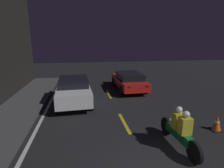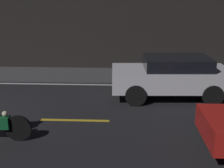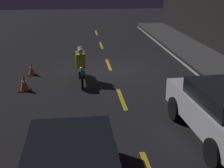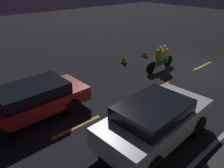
{
  "view_description": "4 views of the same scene",
  "coord_description": "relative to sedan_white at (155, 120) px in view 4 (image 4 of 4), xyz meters",
  "views": [
    {
      "loc": [
        -3.38,
        1.74,
        3.45
      ],
      "look_at": [
        6.41,
        0.05,
        1.08
      ],
      "focal_mm": 28.0,
      "sensor_mm": 36.0,
      "label": 1
    },
    {
      "loc": [
        4.99,
        -8.33,
        3.56
      ],
      "look_at": [
        4.58,
        -0.14,
        1.16
      ],
      "focal_mm": 50.0,
      "sensor_mm": 36.0,
      "label": 2
    },
    {
      "loc": [
        13.51,
        -1.48,
        4.07
      ],
      "look_at": [
        5.53,
        -0.57,
        1.28
      ],
      "focal_mm": 50.0,
      "sensor_mm": 36.0,
      "label": 3
    },
    {
      "loc": [
        11.27,
        5.55,
        4.77
      ],
      "look_at": [
        5.93,
        -0.46,
        0.86
      ],
      "focal_mm": 35.0,
      "sensor_mm": 36.0,
      "label": 4
    }
  ],
  "objects": [
    {
      "name": "ground_plane",
      "position": [
        -6.54,
        -2.25,
        -0.8
      ],
      "size": [
        56.0,
        56.0,
        0.0
      ],
      "primitive_type": "plane",
      "color": "black"
    },
    {
      "name": "lane_dash_c",
      "position": [
        -7.54,
        -2.25,
        -0.8
      ],
      "size": [
        2.0,
        0.14,
        0.01
      ],
      "color": "gold",
      "rests_on": "ground"
    },
    {
      "name": "lane_dash_d",
      "position": [
        -3.04,
        -2.25,
        -0.8
      ],
      "size": [
        2.0,
        0.14,
        0.01
      ],
      "color": "gold",
      "rests_on": "ground"
    },
    {
      "name": "lane_dash_e",
      "position": [
        1.46,
        -2.25,
        -0.8
      ],
      "size": [
        2.0,
        0.14,
        0.01
      ],
      "color": "gold",
      "rests_on": "ground"
    },
    {
      "name": "sedan_white",
      "position": [
        0.0,
        0.0,
        0.0
      ],
      "size": [
        4.12,
        2.06,
        1.46
      ],
      "rotation": [
        0.0,
        0.0,
        3.19
      ],
      "color": "silver",
      "rests_on": "ground"
    },
    {
      "name": "taxi_red",
      "position": [
        2.4,
        -3.91,
        -0.1
      ],
      "size": [
        4.48,
        1.93,
        1.28
      ],
      "rotation": [
        0.0,
        0.0,
        0.01
      ],
      "color": "red",
      "rests_on": "ground"
    },
    {
      "name": "motorcycle",
      "position": [
        -5.14,
        -3.62,
        -0.14
      ],
      "size": [
        2.35,
        0.38,
        1.4
      ],
      "rotation": [
        0.0,
        0.0,
        0.03
      ],
      "color": "black",
      "rests_on": "ground"
    },
    {
      "name": "traffic_cone_near",
      "position": [
        -6.28,
        -5.73,
        -0.54
      ],
      "size": [
        0.39,
        0.39,
        0.53
      ],
      "color": "black",
      "rests_on": "ground"
    },
    {
      "name": "traffic_cone_mid",
      "position": [
        -4.3,
        -5.75,
        -0.5
      ],
      "size": [
        0.45,
        0.45,
        0.61
      ],
      "color": "black",
      "rests_on": "ground"
    }
  ]
}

